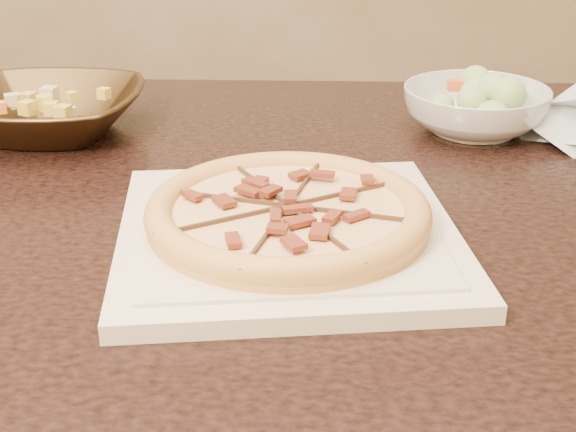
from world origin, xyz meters
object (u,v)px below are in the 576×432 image
Objects in this scene: pizza at (288,212)px; bronze_bowl at (49,112)px; dining_table at (179,262)px; plate at (288,234)px; salad_bowl at (475,110)px.

pizza is 0.46m from bronze_bowl.
dining_table is 0.29m from bronze_bowl.
plate is at bearing -49.72° from dining_table.
plate is at bearing -46.47° from bronze_bowl.
dining_table is 5.24× the size of pizza.
pizza reaches higher than dining_table.
dining_table is 7.41× the size of salad_bowl.
salad_bowl is (0.57, 0.00, -0.00)m from bronze_bowl.
dining_table is 0.23m from plate.
plate reaches higher than dining_table.
pizza is (0.13, -0.15, 0.13)m from dining_table.
salad_bowl reaches higher than pizza.
plate is at bearing -25.26° from pizza.
salad_bowl reaches higher than dining_table.
dining_table is 0.24m from pizza.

